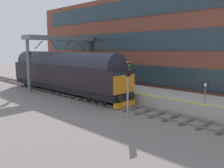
% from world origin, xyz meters
% --- Properties ---
extents(ground_plane, '(140.00, 140.00, 0.00)m').
position_xyz_m(ground_plane, '(0.00, 0.00, 0.00)').
color(ground_plane, slate).
rests_on(ground_plane, ground).
extents(track_main, '(2.50, 60.00, 0.15)m').
position_xyz_m(track_main, '(0.00, 0.00, 0.05)').
color(track_main, slate).
rests_on(track_main, ground).
extents(station_platform, '(4.00, 44.00, 1.01)m').
position_xyz_m(station_platform, '(3.60, 0.00, 0.50)').
color(station_platform, '#ADAD9F').
rests_on(station_platform, ground).
extents(station_building, '(4.14, 43.37, 11.40)m').
position_xyz_m(station_building, '(9.02, 0.99, 5.70)').
color(station_building, brown).
rests_on(station_building, ground).
extents(diesel_locomotive, '(2.74, 18.88, 4.68)m').
position_xyz_m(diesel_locomotive, '(0.00, 7.85, 2.48)').
color(diesel_locomotive, black).
rests_on(diesel_locomotive, ground).
extents(signal_post_mid, '(0.44, 0.22, 4.08)m').
position_xyz_m(signal_post_mid, '(-2.23, -3.71, 2.64)').
color(signal_post_mid, gray).
rests_on(signal_post_mid, ground).
extents(signal_post_far, '(0.44, 0.22, 4.67)m').
position_xyz_m(signal_post_far, '(-2.23, 11.26, 2.90)').
color(signal_post_far, gray).
rests_on(signal_post_far, ground).
extents(platform_number_sign, '(0.10, 0.44, 1.60)m').
position_xyz_m(platform_number_sign, '(2.00, -7.58, 2.09)').
color(platform_number_sign, slate).
rests_on(platform_number_sign, station_platform).
extents(waiting_passenger, '(0.44, 0.48, 1.64)m').
position_xyz_m(waiting_passenger, '(3.22, 4.61, 1.99)').
color(waiting_passenger, '#303637').
rests_on(waiting_passenger, station_platform).
extents(overhead_footbridge, '(9.30, 2.00, 6.56)m').
position_xyz_m(overhead_footbridge, '(2.05, 11.21, 5.83)').
color(overhead_footbridge, slate).
rests_on(overhead_footbridge, ground).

